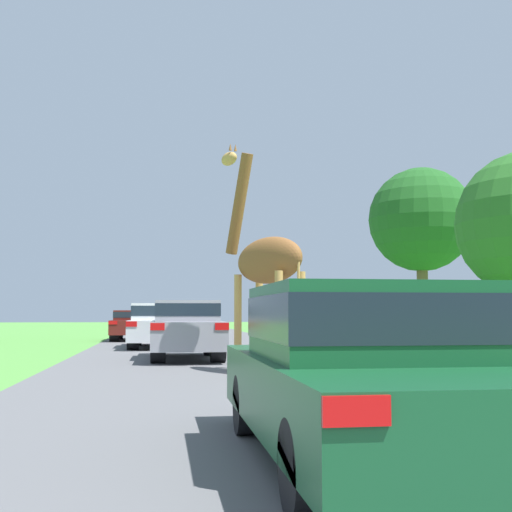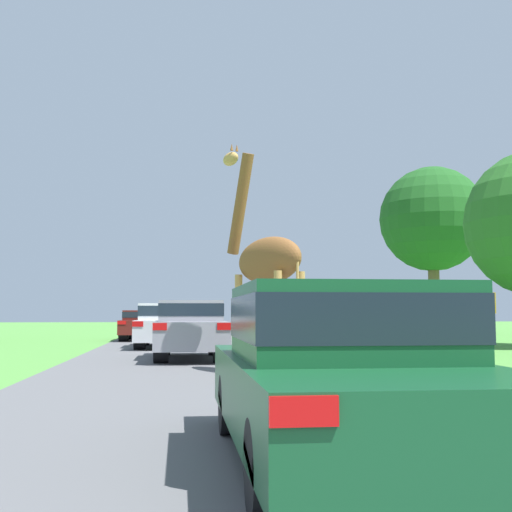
{
  "view_description": "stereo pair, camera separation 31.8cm",
  "coord_description": "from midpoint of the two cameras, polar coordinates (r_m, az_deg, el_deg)",
  "views": [
    {
      "loc": [
        -1.27,
        0.33,
        1.2
      ],
      "look_at": [
        0.57,
        12.96,
        2.33
      ],
      "focal_mm": 45.0,
      "sensor_mm": 36.0,
      "label": 1
    },
    {
      "loc": [
        -0.95,
        0.29,
        1.2
      ],
      "look_at": [
        0.57,
        12.96,
        2.33
      ],
      "focal_mm": 45.0,
      "sensor_mm": 36.0,
      "label": 2
    }
  ],
  "objects": [
    {
      "name": "car_queue_right",
      "position": [
        28.35,
        -11.02,
        -5.95
      ],
      "size": [
        1.93,
        4.04,
        1.28
      ],
      "color": "#561914",
      "rests_on": "ground"
    },
    {
      "name": "car_queue_left",
      "position": [
        16.82,
        -6.74,
        -6.35
      ],
      "size": [
        1.78,
        4.29,
        1.5
      ],
      "color": "gray",
      "rests_on": "ground"
    },
    {
      "name": "giraffe_near_road",
      "position": [
        12.96,
        0.07,
        -0.41
      ],
      "size": [
        1.59,
        2.88,
        4.95
      ],
      "rotation": [
        0.0,
        0.0,
        0.42
      ],
      "color": "tan",
      "rests_on": "ground"
    },
    {
      "name": "sign_post",
      "position": [
        14.25,
        18.47,
        -5.06
      ],
      "size": [
        0.7,
        0.08,
        1.62
      ],
      "color": "#4C3823",
      "rests_on": "ground"
    },
    {
      "name": "tree_centre_back",
      "position": [
        37.82,
        14.23,
        3.1
      ],
      "size": [
        5.93,
        5.93,
        9.45
      ],
      "color": "brown",
      "rests_on": "ground"
    },
    {
      "name": "road",
      "position": [
        29.73,
        -6.18,
        -7.31
      ],
      "size": [
        7.39,
        120.0,
        0.0
      ],
      "color": "#5B5B5E",
      "rests_on": "ground"
    },
    {
      "name": "car_lead_maroon",
      "position": [
        5.34,
        7.88,
        -9.86
      ],
      "size": [
        1.8,
        4.38,
        1.42
      ],
      "color": "#144C28",
      "rests_on": "ground"
    },
    {
      "name": "car_far_ahead",
      "position": [
        22.48,
        -9.18,
        -6.02
      ],
      "size": [
        1.87,
        4.53,
        1.5
      ],
      "color": "silver",
      "rests_on": "ground"
    }
  ]
}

